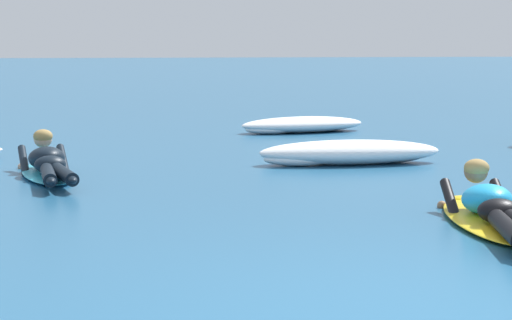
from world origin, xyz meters
TOP-DOWN VIEW (x-y plane):
  - ground_plane at (0.00, 10.00)m, footprint 120.00×120.00m
  - surfer_near at (1.21, 2.58)m, footprint 0.87×2.72m
  - surfer_far at (-2.54, 6.10)m, footprint 0.83×2.53m
  - whitewater_mid_left at (1.02, 6.89)m, footprint 2.27×0.85m
  - whitewater_back at (1.22, 11.19)m, footprint 2.23×1.30m

SIDE VIEW (x-z plane):
  - ground_plane at x=0.00m, z-range 0.00..0.00m
  - whitewater_back at x=1.22m, z-range -0.01..0.24m
  - surfer_near at x=1.21m, z-range -0.14..0.41m
  - whitewater_mid_left at x=1.02m, z-range -0.01..0.28m
  - surfer_far at x=-2.54m, z-range -0.13..0.41m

